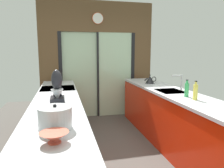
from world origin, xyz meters
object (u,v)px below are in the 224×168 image
(stock_pot, at_px, (55,118))
(kettle, at_px, (150,80))
(soap_bottle_near, at_px, (195,92))
(knife_block, at_px, (59,78))
(oven_range, at_px, (59,113))
(mixing_bowl_far, at_px, (57,109))
(soap_bottle_far, at_px, (187,89))
(mixing_bowl_near, at_px, (54,137))
(stand_mixer, at_px, (57,91))

(stock_pot, distance_m, kettle, 2.80)
(soap_bottle_near, bearing_deg, knife_block, 130.76)
(knife_block, xyz_separation_m, stock_pot, (-0.00, -2.73, -0.01))
(knife_block, relative_size, kettle, 1.05)
(oven_range, height_order, knife_block, knife_block)
(mixing_bowl_far, height_order, soap_bottle_far, soap_bottle_far)
(oven_range, distance_m, stock_pot, 2.11)
(soap_bottle_near, bearing_deg, kettle, 89.94)
(knife_block, bearing_deg, kettle, -17.74)
(soap_bottle_far, bearing_deg, soap_bottle_near, -90.00)
(knife_block, bearing_deg, mixing_bowl_near, -90.00)
(stand_mixer, relative_size, kettle, 1.62)
(mixing_bowl_far, bearing_deg, kettle, 43.46)
(mixing_bowl_near, distance_m, stock_pot, 0.29)
(stand_mixer, bearing_deg, knife_block, 90.00)
(oven_range, bearing_deg, mixing_bowl_far, -89.32)
(mixing_bowl_far, distance_m, knife_block, 2.26)
(mixing_bowl_far, height_order, stock_pot, stock_pot)
(mixing_bowl_far, bearing_deg, mixing_bowl_near, -90.00)
(oven_range, distance_m, soap_bottle_far, 2.22)
(mixing_bowl_near, relative_size, stand_mixer, 0.50)
(mixing_bowl_near, height_order, stock_pot, stock_pot)
(mixing_bowl_near, height_order, mixing_bowl_far, mixing_bowl_near)
(mixing_bowl_near, xyz_separation_m, soap_bottle_far, (1.78, 1.15, 0.06))
(mixing_bowl_near, xyz_separation_m, knife_block, (0.00, 3.02, 0.06))
(oven_range, height_order, soap_bottle_far, soap_bottle_far)
(mixing_bowl_near, xyz_separation_m, mixing_bowl_far, (0.00, 0.76, -0.00))
(mixing_bowl_far, xyz_separation_m, soap_bottle_near, (1.78, 0.19, 0.07))
(mixing_bowl_near, bearing_deg, kettle, 53.93)
(mixing_bowl_near, bearing_deg, mixing_bowl_far, 90.00)
(stock_pot, relative_size, soap_bottle_near, 1.10)
(kettle, bearing_deg, knife_block, 162.26)
(mixing_bowl_near, xyz_separation_m, stand_mixer, (0.00, 1.17, 0.12))
(mixing_bowl_near, bearing_deg, stock_pot, 90.00)
(stock_pot, bearing_deg, soap_bottle_near, 20.46)
(knife_block, distance_m, kettle, 1.87)
(mixing_bowl_near, distance_m, mixing_bowl_far, 0.76)
(knife_block, distance_m, soap_bottle_near, 2.73)
(soap_bottle_far, bearing_deg, mixing_bowl_far, -167.48)
(mixing_bowl_far, height_order, stand_mixer, stand_mixer)
(oven_range, xyz_separation_m, stock_pot, (0.02, -2.03, 0.56))
(kettle, xyz_separation_m, soap_bottle_near, (-0.00, -1.50, 0.03))
(mixing_bowl_near, distance_m, soap_bottle_far, 2.12)
(knife_block, relative_size, soap_bottle_near, 1.06)
(knife_block, bearing_deg, oven_range, -91.52)
(kettle, relative_size, soap_bottle_far, 1.05)
(mixing_bowl_far, bearing_deg, oven_range, 90.68)
(oven_range, bearing_deg, soap_bottle_near, -37.23)
(mixing_bowl_near, relative_size, mixing_bowl_far, 1.10)
(mixing_bowl_far, bearing_deg, stand_mixer, 90.00)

